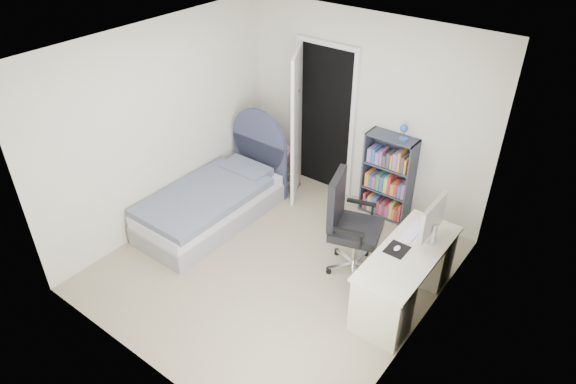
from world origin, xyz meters
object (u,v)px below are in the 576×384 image
Objects in this scene: bed at (215,200)px; floor_lamp at (294,148)px; office_chair at (348,220)px; nightstand at (274,157)px; desk at (406,274)px; bookcase at (388,180)px.

bed is 1.31m from floor_lamp.
floor_lamp is at bearing 73.72° from bed.
floor_lamp is at bearing 145.68° from office_chair.
bed is at bearing -106.28° from floor_lamp.
bed is at bearing -173.76° from office_chair.
desk reaches higher than nightstand.
bookcase is 1.61m from desk.
desk is at bearing -7.87° from office_chair.
bed is at bearing -140.29° from bookcase.
bookcase is (1.69, 1.40, 0.25)m from bed.
nightstand is 1.98m from office_chair.
nightstand is 1.64m from bookcase.
floor_lamp reaches higher than nightstand.
floor_lamp is 2.53m from desk.
bookcase is at bearing 10.41° from nightstand.
bookcase is at bearing 124.99° from desk.
floor_lamp is 1.79m from office_chair.
floor_lamp reaches higher than desk.
bed is 1.12m from nightstand.
nightstand is at bearing -159.62° from floor_lamp.
bed is 2.61m from desk.
office_chair is (1.83, 0.20, 0.38)m from bed.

